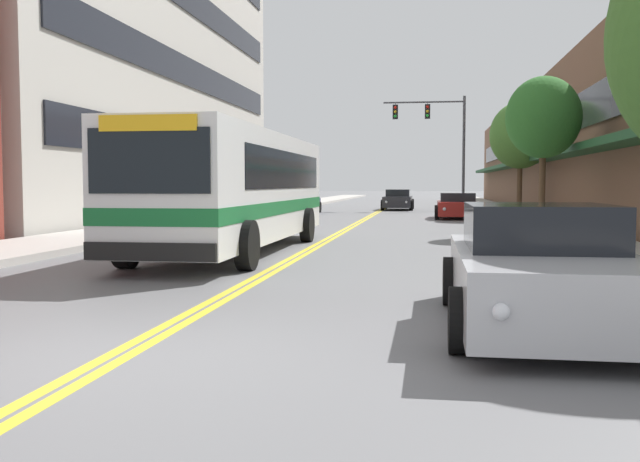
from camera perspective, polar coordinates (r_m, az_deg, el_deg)
The scene contains 14 objects.
ground_plane at distance 43.80m, azimuth 4.72°, elevation 1.56°, with size 240.00×240.00×0.00m, color slate.
sidewalk_left at distance 44.84m, azimuth -4.27°, elevation 1.73°, with size 3.05×106.00×0.18m.
sidewalk_right at distance 43.87m, azimuth 13.92°, elevation 1.58°, with size 3.05×106.00×0.18m.
centre_line at distance 43.80m, azimuth 4.72°, elevation 1.57°, with size 0.34×106.00×0.01m.
storefront_row_right at distance 44.77m, azimuth 21.38°, elevation 6.00°, with size 9.10×68.00×7.25m.
city_bus at distance 18.19m, azimuth -6.59°, elevation 3.65°, with size 2.81×11.46×2.94m.
car_navy_parked_left_near at distance 41.12m, azimuth -1.63°, elevation 2.26°, with size 2.06×4.45×1.26m.
car_champagne_parked_left_mid at distance 32.82m, azimuth -4.14°, elevation 1.87°, with size 1.99×4.18×1.26m.
car_silver_parked_right_foreground at distance 8.89m, azimuth 17.15°, elevation -3.03°, with size 2.21×4.86×1.47m.
car_red_parked_right_mid at distance 35.54m, azimuth 10.94°, elevation 1.94°, with size 2.19×4.33×1.25m.
car_charcoal_moving_lead at distance 46.97m, azimuth 6.25°, elevation 2.47°, with size 2.02×4.91×1.33m.
traffic_signal_mast at distance 46.61m, azimuth 9.40°, elevation 7.96°, with size 5.22×0.38×7.27m.
street_tree_right_mid at distance 24.72m, azimuth 17.44°, elevation 8.63°, with size 2.44×2.44×5.04m.
street_tree_right_far at distance 36.18m, azimuth 15.74°, elevation 7.36°, with size 2.95×2.95×5.50m.
Camera 1 is at (3.04, -6.66, 1.71)m, focal length 40.00 mm.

